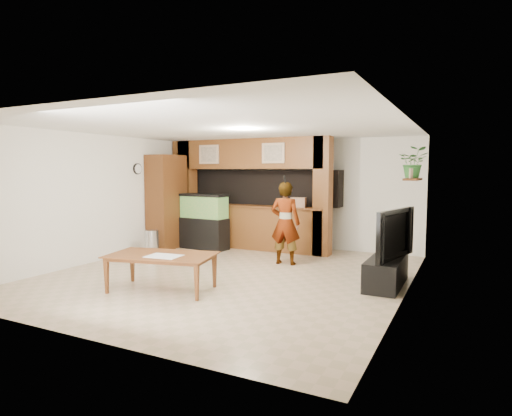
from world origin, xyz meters
The scene contains 20 objects.
floor centered at (0.00, 0.00, 0.00)m, with size 6.50×6.50×0.00m, color tan.
ceiling centered at (0.00, 0.00, 2.60)m, with size 6.50×6.50×0.00m, color white.
wall_back centered at (0.00, 3.25, 1.30)m, with size 6.00×6.00×0.00m, color silver.
wall_left centered at (-3.00, 0.00, 1.30)m, with size 6.50×6.50×0.00m, color silver.
wall_right centered at (3.00, 0.00, 1.30)m, with size 6.50×6.50×0.00m, color silver.
partition centered at (-0.95, 2.64, 1.31)m, with size 4.20×0.99×2.60m.
wall_clock centered at (-2.97, 1.00, 1.90)m, with size 0.05×0.25×0.25m.
wall_shelf centered at (2.85, 1.95, 1.70)m, with size 0.25×0.90×0.04m, color brown.
pantry_cabinet centered at (-2.70, 1.68, 1.11)m, with size 0.56×0.91×2.23m, color brown.
trash_can centered at (-2.43, 0.80, 0.28)m, with size 0.30×0.30×0.56m, color #B2B2B7.
aquarium centered at (-1.81, 1.95, 0.64)m, with size 1.19×0.44×1.31m.
tv_stand centered at (2.65, 0.52, 0.23)m, with size 0.51×1.38×0.46m, color black.
television centered at (2.65, 0.52, 0.86)m, with size 1.38×0.18×0.80m, color black.
photo_frame centered at (2.85, 1.64, 1.81)m, with size 0.03×0.13×0.18m, color tan.
potted_plant centered at (2.82, 2.26, 2.02)m, with size 0.54×0.46×0.59m, color #2C6E2C.
person centered at (0.56, 1.27, 0.82)m, with size 0.60×0.39×1.65m, color tan.
microphone centered at (0.61, 1.11, 1.69)m, with size 0.03×0.03×0.15m, color black.
dining_table centered at (-0.41, -1.36, 0.29)m, with size 1.62×0.90×0.57m, color brown.
newspaper_a centered at (-0.28, -1.45, 0.57)m, with size 0.51×0.37×0.01m, color silver.
counter_box centered at (0.38, 2.45, 1.15)m, with size 0.33×0.22×0.22m, color #9D7255.
Camera 1 is at (3.81, -6.50, 1.86)m, focal length 30.00 mm.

